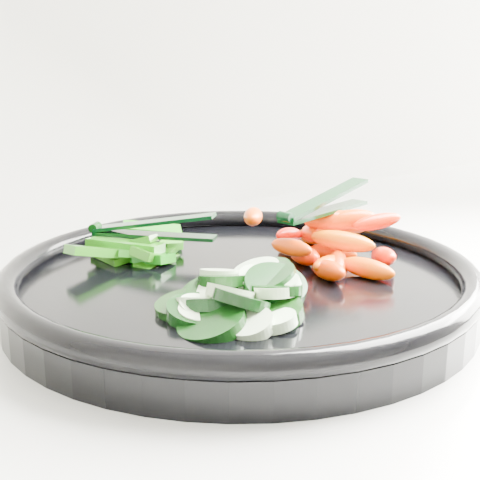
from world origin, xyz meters
TOP-DOWN VIEW (x-y plane):
  - veggie_tray at (-0.03, 1.67)m, footprint 0.44×0.44m
  - cucumber_pile at (-0.08, 1.62)m, footprint 0.13×0.12m
  - carrot_pile at (0.06, 1.66)m, footprint 0.13×0.15m
  - pepper_pile at (-0.06, 1.77)m, footprint 0.13×0.10m
  - tong_carrot at (0.06, 1.66)m, footprint 0.11×0.03m
  - tong_pepper at (-0.05, 1.77)m, footprint 0.08×0.10m

SIDE VIEW (x-z plane):
  - veggie_tray at x=-0.03m, z-range 0.93..0.97m
  - pepper_pile at x=-0.06m, z-range 0.94..0.98m
  - cucumber_pile at x=-0.08m, z-range 0.94..0.98m
  - carrot_pile at x=0.06m, z-range 0.95..1.00m
  - tong_pepper at x=-0.05m, z-range 0.97..0.99m
  - tong_carrot at x=0.06m, z-range 0.99..1.02m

